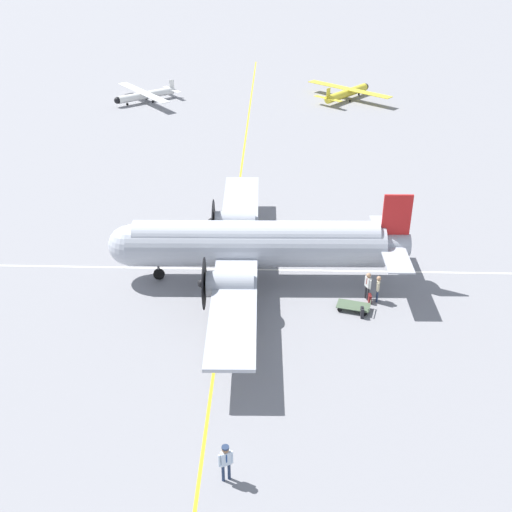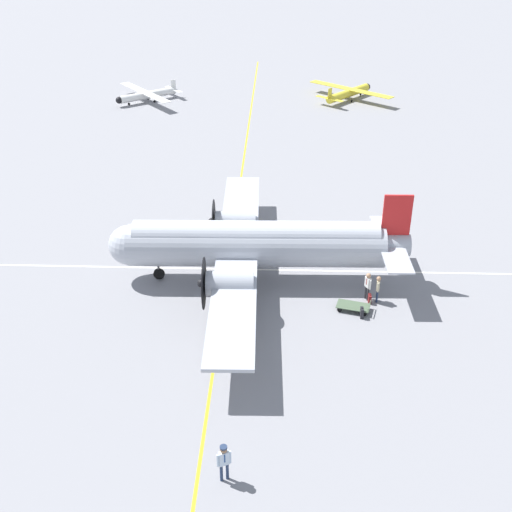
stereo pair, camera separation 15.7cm
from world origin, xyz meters
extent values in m
plane|color=gray|center=(0.00, 0.00, 0.00)|extent=(300.00, 300.00, 0.00)
cube|color=gold|center=(0.00, -1.86, 0.00)|extent=(120.00, 0.16, 0.01)
cube|color=silver|center=(-1.20, 0.00, 0.00)|extent=(0.16, 120.00, 0.01)
cylinder|color=#ADB2BC|center=(0.00, 0.00, 2.39)|extent=(2.92, 15.57, 2.57)
cylinder|color=silver|center=(0.00, 0.00, 3.09)|extent=(2.13, 14.79, 1.80)
sphere|color=#ADB2BC|center=(0.17, -7.75, 2.39)|extent=(2.44, 2.44, 2.44)
cylinder|color=#ADB2BC|center=(-0.17, 7.75, 2.51)|extent=(1.48, 3.06, 1.41)
cube|color=red|center=(-0.18, 8.32, 4.31)|extent=(0.18, 1.71, 2.96)
cube|color=#ADB2BC|center=(-0.18, 8.13, 2.64)|extent=(7.33, 1.67, 0.10)
cube|color=#ADB2BC|center=(0.03, -1.13, 2.06)|extent=(22.84, 2.96, 0.20)
cylinder|color=#ADB2BC|center=(3.91, -1.31, 2.08)|extent=(1.47, 2.68, 1.41)
cylinder|color=black|center=(3.94, -2.77, 2.08)|extent=(2.97, 0.11, 2.97)
sphere|color=black|center=(3.94, -2.90, 2.08)|extent=(0.50, 0.50, 0.50)
cylinder|color=#ADB2BC|center=(-3.84, -1.49, 2.08)|extent=(1.47, 2.68, 1.41)
cylinder|color=black|center=(-3.81, -2.94, 2.08)|extent=(2.97, 0.11, 2.97)
sphere|color=black|center=(-3.81, -3.07, 2.08)|extent=(0.50, 0.50, 0.50)
cylinder|color=#4C4C51|center=(3.90, -1.05, 1.03)|extent=(0.18, 0.18, 0.97)
cylinder|color=black|center=(3.90, -1.05, 0.55)|extent=(0.32, 1.11, 1.10)
cylinder|color=#4C4C51|center=(-3.85, -1.22, 1.03)|extent=(0.18, 0.18, 0.97)
cylinder|color=black|center=(-3.85, -1.22, 0.55)|extent=(0.32, 1.11, 1.10)
cylinder|color=#4C4C51|center=(0.13, -6.05, 0.79)|extent=(0.14, 0.14, 0.88)
cylinder|color=black|center=(0.13, -6.05, 0.35)|extent=(0.20, 0.70, 0.70)
cylinder|color=navy|center=(15.74, -0.62, 0.44)|extent=(0.13, 0.13, 0.88)
cylinder|color=navy|center=(15.84, -0.85, 0.44)|extent=(0.13, 0.13, 0.88)
cube|color=silver|center=(15.79, -0.73, 1.22)|extent=(0.35, 0.47, 0.66)
sphere|color=#8C6647|center=(15.79, -0.73, 1.70)|extent=(0.29, 0.29, 0.29)
cylinder|color=silver|center=(15.69, -0.49, 1.18)|extent=(0.10, 0.10, 0.63)
cylinder|color=silver|center=(15.89, -0.98, 1.18)|extent=(0.10, 0.10, 0.63)
cube|color=navy|center=(15.89, -0.69, 1.30)|extent=(0.03, 0.05, 0.42)
cylinder|color=navy|center=(15.79, -0.73, 1.82)|extent=(0.41, 0.41, 0.07)
cylinder|color=navy|center=(2.11, 7.24, 0.41)|extent=(0.12, 0.12, 0.82)
cylinder|color=navy|center=(2.34, 7.20, 0.41)|extent=(0.12, 0.12, 0.82)
cube|color=beige|center=(2.22, 7.22, 1.12)|extent=(0.42, 0.25, 0.61)
sphere|color=tan|center=(2.22, 7.22, 1.56)|extent=(0.27, 0.27, 0.27)
cylinder|color=beige|center=(1.98, 7.26, 1.09)|extent=(0.10, 0.10, 0.58)
cylinder|color=beige|center=(2.46, 7.17, 1.09)|extent=(0.10, 0.10, 0.58)
cube|color=black|center=(2.24, 7.31, 1.19)|extent=(0.05, 0.02, 0.39)
cylinder|color=#2D2D33|center=(2.14, 6.69, 0.43)|extent=(0.13, 0.13, 0.86)
cylinder|color=#2D2D33|center=(1.92, 6.58, 0.43)|extent=(0.13, 0.13, 0.86)
cube|color=white|center=(2.03, 6.64, 1.18)|extent=(0.46, 0.35, 0.64)
sphere|color=tan|center=(2.03, 6.64, 1.64)|extent=(0.29, 0.29, 0.29)
cylinder|color=white|center=(2.26, 6.75, 1.15)|extent=(0.10, 0.10, 0.61)
cylinder|color=white|center=(1.80, 6.53, 1.15)|extent=(0.10, 0.10, 0.61)
cube|color=maroon|center=(2.08, 6.54, 1.26)|extent=(0.05, 0.03, 0.41)
cube|color=maroon|center=(2.40, 6.77, 0.27)|extent=(0.40, 0.15, 0.54)
cube|color=#551515|center=(2.40, 6.77, 0.57)|extent=(0.14, 0.11, 0.02)
cube|color=#232328|center=(3.90, 6.15, 0.30)|extent=(0.41, 0.17, 0.60)
cube|color=black|center=(3.90, 6.15, 0.63)|extent=(0.15, 0.12, 0.02)
cube|color=#4C6047|center=(3.22, 5.73, 0.30)|extent=(1.43, 2.08, 0.04)
cube|color=#4C6047|center=(3.45, 6.61, 0.54)|extent=(0.96, 0.29, 0.04)
cylinder|color=#4C6047|center=(3.90, 6.49, 0.43)|extent=(0.04, 0.04, 0.22)
cylinder|color=#4C6047|center=(3.01, 6.73, 0.43)|extent=(0.04, 0.04, 0.22)
cylinder|color=black|center=(3.41, 4.94, 0.14)|extent=(0.13, 0.29, 0.28)
cylinder|color=black|center=(2.66, 5.14, 0.14)|extent=(0.13, 0.29, 0.28)
cylinder|color=black|center=(3.78, 6.32, 0.14)|extent=(0.13, 0.29, 0.28)
cylinder|color=black|center=(3.02, 6.52, 0.14)|extent=(0.13, 0.29, 0.28)
cylinder|color=white|center=(-39.11, -13.92, 0.78)|extent=(5.03, 6.01, 0.86)
sphere|color=black|center=(-36.83, -16.78, 0.78)|extent=(0.77, 0.77, 0.77)
cube|color=white|center=(-38.86, -14.22, 1.16)|extent=(8.89, 7.40, 0.08)
cube|color=white|center=(-41.24, -11.24, 1.46)|extent=(0.43, 0.52, 1.11)
cube|color=white|center=(-41.24, -11.24, 0.91)|extent=(3.02, 2.56, 0.04)
cylinder|color=black|center=(-37.56, -15.86, 0.14)|extent=(0.24, 0.27, 0.28)
cylinder|color=#4C4C51|center=(-37.56, -15.86, 0.25)|extent=(0.06, 0.06, 0.21)
cylinder|color=black|center=(-38.74, -13.13, 0.14)|extent=(0.24, 0.27, 0.28)
cylinder|color=#4C4C51|center=(-38.74, -13.13, 0.25)|extent=(0.06, 0.06, 0.21)
cylinder|color=black|center=(-39.96, -14.10, 0.14)|extent=(0.24, 0.27, 0.28)
cylinder|color=#4C4C51|center=(-39.96, -14.10, 0.25)|extent=(0.06, 0.06, 0.21)
cylinder|color=yellow|center=(-40.53, 9.32, 0.80)|extent=(6.26, 5.50, 0.91)
sphere|color=black|center=(-43.49, 11.83, 0.80)|extent=(0.82, 0.82, 0.82)
cube|color=yellow|center=(-40.84, 9.59, 1.21)|extent=(8.09, 9.26, 0.08)
cube|color=yellow|center=(-37.75, 6.98, 1.53)|extent=(0.54, 0.47, 1.18)
cube|color=yellow|center=(-37.75, 6.98, 0.94)|extent=(2.79, 3.15, 0.04)
cylinder|color=black|center=(-42.55, 11.03, 0.14)|extent=(0.27, 0.24, 0.28)
cylinder|color=#4C4C51|center=(-42.55, 11.03, 0.24)|extent=(0.06, 0.06, 0.21)
cylinder|color=black|center=(-40.75, 8.43, 0.14)|extent=(0.27, 0.24, 0.28)
cylinder|color=#4C4C51|center=(-40.75, 8.43, 0.24)|extent=(0.06, 0.06, 0.21)
cylinder|color=black|center=(-39.68, 9.69, 0.14)|extent=(0.27, 0.24, 0.28)
cylinder|color=#4C4C51|center=(-39.68, 9.69, 0.24)|extent=(0.06, 0.06, 0.21)
camera|label=1|loc=(34.18, 1.05, 20.95)|focal=45.00mm
camera|label=2|loc=(34.17, 1.21, 20.95)|focal=45.00mm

